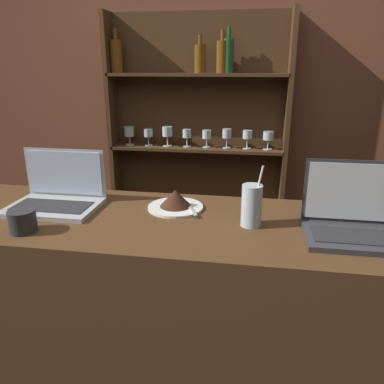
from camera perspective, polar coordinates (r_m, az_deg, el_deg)
name	(u,v)px	position (r m, az deg, el deg)	size (l,w,h in m)	color
bar_counter	(149,339)	(1.68, -6.58, -21.39)	(1.98, 0.58, 1.09)	#4C3019
back_wall	(199,107)	(2.69, 1.08, 12.80)	(7.00, 0.06, 2.70)	brown
back_shelf	(197,153)	(2.66, 0.74, 6.01)	(1.22, 0.18, 1.96)	#472D19
laptop_near	(58,195)	(1.57, -19.81, -0.50)	(0.34, 0.24, 0.22)	#ADADB2
laptop_far	(354,220)	(1.33, 23.40, -3.95)	(0.31, 0.22, 0.24)	#333338
cake_plate	(176,201)	(1.46, -2.52, -1.38)	(0.22, 0.22, 0.08)	white
water_glass	(252,206)	(1.31, 9.07, -2.05)	(0.07, 0.07, 0.22)	silver
coffee_cup	(23,221)	(1.38, -24.42, -4.06)	(0.09, 0.09, 0.08)	#2D2D33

